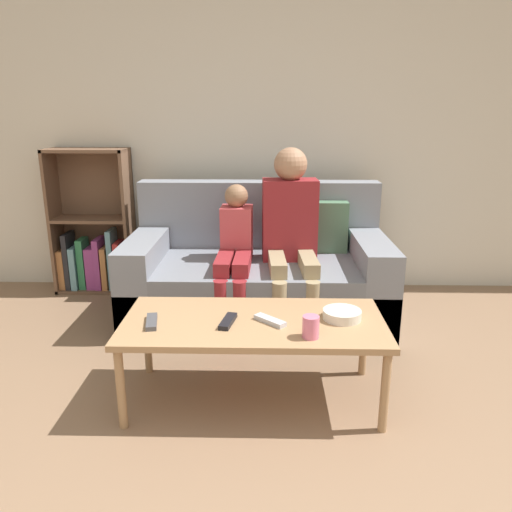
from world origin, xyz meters
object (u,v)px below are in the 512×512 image
at_px(bookshelf, 95,240).
at_px(snack_bowl, 342,314).
at_px(person_child, 235,250).
at_px(tv_remote_0, 228,321).
at_px(cup_near, 311,327).
at_px(couch, 259,275).
at_px(person_adult, 291,225).
at_px(coffee_table, 254,327).
at_px(tv_remote_1, 152,322).
at_px(tv_remote_2, 270,320).

height_order(bookshelf, snack_bowl, bookshelf).
relative_size(person_child, tv_remote_0, 5.20).
bearing_deg(tv_remote_0, cup_near, -9.50).
height_order(couch, person_adult, person_adult).
bearing_deg(bookshelf, snack_bowl, -42.09).
bearing_deg(bookshelf, tv_remote_0, -54.03).
height_order(bookshelf, person_adult, person_adult).
bearing_deg(tv_remote_0, couch, 94.62).
height_order(couch, coffee_table, couch).
bearing_deg(person_adult, tv_remote_1, -126.11).
xyz_separation_m(coffee_table, tv_remote_1, (-0.48, -0.06, 0.05)).
relative_size(tv_remote_1, snack_bowl, 0.96).
bearing_deg(snack_bowl, couch, 111.38).
distance_m(person_child, tv_remote_1, 1.05).
bearing_deg(tv_remote_0, tv_remote_1, -166.77).
bearing_deg(couch, coffee_table, -90.29).
height_order(coffee_table, person_adult, person_adult).
xyz_separation_m(person_adult, person_child, (-0.36, -0.06, -0.15)).
bearing_deg(person_child, tv_remote_1, -106.75).
bearing_deg(coffee_table, tv_remote_0, -159.91).
relative_size(bookshelf, cup_near, 11.09).
relative_size(coffee_table, tv_remote_1, 7.10).
bearing_deg(tv_remote_0, bookshelf, 136.89).
bearing_deg(tv_remote_2, snack_bowl, -38.30).
xyz_separation_m(person_child, tv_remote_1, (-0.33, -0.99, -0.07)).
height_order(bookshelf, person_child, bookshelf).
bearing_deg(tv_remote_1, tv_remote_2, -7.61).
relative_size(coffee_table, tv_remote_0, 7.10).
xyz_separation_m(coffee_table, person_adult, (0.22, 1.00, 0.28)).
relative_size(coffee_table, cup_near, 12.48).
bearing_deg(coffee_table, person_adult, 77.84).
bearing_deg(tv_remote_1, person_adult, 46.32).
relative_size(tv_remote_0, snack_bowl, 0.96).
relative_size(coffee_table, snack_bowl, 6.79).
relative_size(cup_near, tv_remote_2, 0.64).
relative_size(couch, person_child, 1.90).
relative_size(couch, person_adult, 1.50).
distance_m(bookshelf, cup_near, 2.34).
bearing_deg(person_adult, cup_near, -90.94).
xyz_separation_m(tv_remote_0, tv_remote_2, (0.20, 0.01, 0.00)).
bearing_deg(person_child, snack_bowl, -56.35).
xyz_separation_m(cup_near, tv_remote_0, (-0.38, 0.14, -0.04)).
xyz_separation_m(coffee_table, person_child, (-0.15, 0.93, 0.12)).
relative_size(coffee_table, tv_remote_2, 7.95).
bearing_deg(snack_bowl, coffee_table, -176.92).
relative_size(person_child, snack_bowl, 4.97).
xyz_separation_m(bookshelf, cup_near, (1.55, -1.76, 0.07)).
bearing_deg(cup_near, person_adult, 91.98).
height_order(bookshelf, coffee_table, bookshelf).
bearing_deg(tv_remote_1, cup_near, -20.21).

